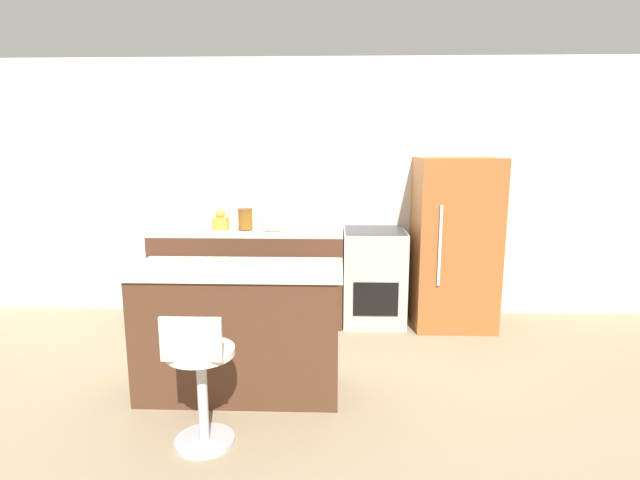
{
  "coord_description": "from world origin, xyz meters",
  "views": [
    {
      "loc": [
        0.59,
        -4.49,
        1.75
      ],
      "look_at": [
        0.45,
        -0.43,
        0.97
      ],
      "focal_mm": 28.0,
      "sensor_mm": 36.0,
      "label": 1
    }
  ],
  "objects_px": {
    "stool_chair": "(200,378)",
    "mixing_bowl": "(273,224)",
    "oven_range": "(374,276)",
    "refrigerator": "(454,243)",
    "kettle": "(221,221)"
  },
  "relations": [
    {
      "from": "refrigerator",
      "to": "kettle",
      "type": "distance_m",
      "value": 2.28
    },
    {
      "from": "stool_chair",
      "to": "refrigerator",
      "type": "bearing_deg",
      "value": 47.87
    },
    {
      "from": "oven_range",
      "to": "stool_chair",
      "type": "bearing_deg",
      "value": -118.11
    },
    {
      "from": "oven_range",
      "to": "kettle",
      "type": "distance_m",
      "value": 1.61
    },
    {
      "from": "oven_range",
      "to": "refrigerator",
      "type": "xyz_separation_m",
      "value": [
        0.76,
        -0.04,
        0.35
      ]
    },
    {
      "from": "refrigerator",
      "to": "stool_chair",
      "type": "height_order",
      "value": "refrigerator"
    },
    {
      "from": "oven_range",
      "to": "mixing_bowl",
      "type": "distance_m",
      "value": 1.12
    },
    {
      "from": "stool_chair",
      "to": "kettle",
      "type": "xyz_separation_m",
      "value": [
        -0.36,
        2.15,
        0.59
      ]
    },
    {
      "from": "refrigerator",
      "to": "kettle",
      "type": "relative_size",
      "value": 8.22
    },
    {
      "from": "refrigerator",
      "to": "stool_chair",
      "type": "bearing_deg",
      "value": -132.13
    },
    {
      "from": "kettle",
      "to": "mixing_bowl",
      "type": "relative_size",
      "value": 0.89
    },
    {
      "from": "oven_range",
      "to": "kettle",
      "type": "relative_size",
      "value": 4.7
    },
    {
      "from": "oven_range",
      "to": "kettle",
      "type": "bearing_deg",
      "value": -179.65
    },
    {
      "from": "stool_chair",
      "to": "mixing_bowl",
      "type": "height_order",
      "value": "mixing_bowl"
    },
    {
      "from": "refrigerator",
      "to": "kettle",
      "type": "height_order",
      "value": "refrigerator"
    }
  ]
}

